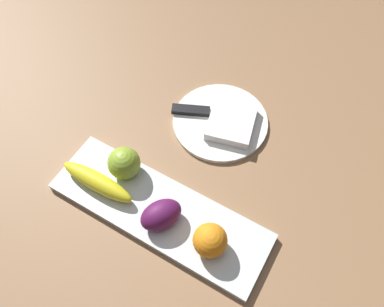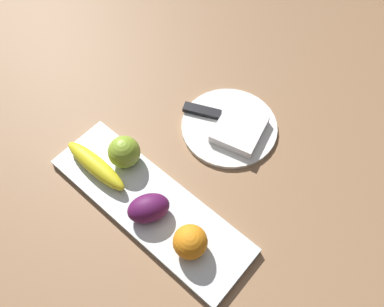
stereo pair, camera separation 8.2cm
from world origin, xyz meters
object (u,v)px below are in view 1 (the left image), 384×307
at_px(apple, 124,163).
at_px(folded_napkin, 231,122).
at_px(orange_near_apple, 210,240).
at_px(fruit_tray, 160,211).
at_px(dinner_plate, 220,122).
at_px(grape_bunch, 161,215).
at_px(banana, 97,182).
at_px(knife, 197,111).

xyz_separation_m(apple, folded_napkin, (0.14, 0.22, -0.03)).
height_order(apple, orange_near_apple, apple).
distance_m(fruit_tray, orange_near_apple, 0.13).
xyz_separation_m(orange_near_apple, dinner_plate, (-0.12, 0.28, -0.04)).
xyz_separation_m(orange_near_apple, grape_bunch, (-0.11, -0.00, -0.01)).
distance_m(fruit_tray, apple, 0.12).
height_order(banana, dinner_plate, banana).
bearing_deg(dinner_plate, apple, -115.72).
height_order(apple, dinner_plate, apple).
bearing_deg(apple, knife, 77.04).
height_order(apple, grape_bunch, apple).
distance_m(banana, folded_napkin, 0.33).
height_order(orange_near_apple, knife, orange_near_apple).
xyz_separation_m(folded_napkin, knife, (-0.09, -0.01, -0.01)).
height_order(fruit_tray, banana, banana).
relative_size(apple, folded_napkin, 0.60).
bearing_deg(orange_near_apple, banana, -179.21).
xyz_separation_m(apple, banana, (-0.03, -0.06, -0.02)).
distance_m(orange_near_apple, knife, 0.33).
height_order(fruit_tray, knife, knife).
height_order(fruit_tray, dinner_plate, fruit_tray).
distance_m(orange_near_apple, grape_bunch, 0.11).
bearing_deg(fruit_tray, grape_bunch, -44.47).
relative_size(apple, knife, 0.40).
bearing_deg(folded_napkin, banana, -120.35).
bearing_deg(apple, folded_napkin, 58.79).
relative_size(apple, orange_near_apple, 1.05).
relative_size(fruit_tray, dinner_plate, 2.06).
relative_size(folded_napkin, knife, 0.66).
bearing_deg(knife, grape_bunch, -99.05).
height_order(orange_near_apple, folded_napkin, orange_near_apple).
bearing_deg(grape_bunch, orange_near_apple, 0.65).
relative_size(grape_bunch, folded_napkin, 0.73).
bearing_deg(dinner_plate, banana, -115.96).
bearing_deg(dinner_plate, orange_near_apple, -65.97).
bearing_deg(knife, fruit_tray, -101.66).
distance_m(apple, dinner_plate, 0.25).
bearing_deg(grape_bunch, knife, 105.35).
bearing_deg(knife, dinner_plate, -17.91).
height_order(dinner_plate, knife, knife).
distance_m(apple, banana, 0.07).
xyz_separation_m(grape_bunch, folded_napkin, (0.01, 0.28, -0.02)).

